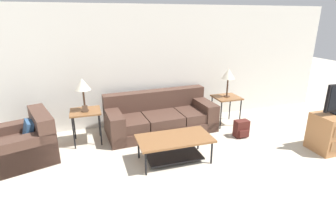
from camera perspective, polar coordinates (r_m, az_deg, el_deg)
name	(u,v)px	position (r m, az deg, el deg)	size (l,w,h in m)	color
wall_back	(154,66)	(5.90, -3.05, 8.43)	(8.89, 0.06, 2.60)	silver
couch	(160,118)	(5.62, -1.69, -2.77)	(2.33, 1.12, 0.82)	#4C3328
armchair	(26,143)	(5.15, -28.56, -7.32)	(1.20, 1.25, 0.80)	#4C3328
coffee_table	(174,144)	(4.44, 1.42, -8.39)	(1.24, 0.66, 0.44)	brown
side_table_left	(86,114)	(5.24, -17.51, -1.89)	(0.56, 0.52, 0.65)	brown
side_table_right	(226,100)	(6.01, 12.60, 1.17)	(0.56, 0.52, 0.65)	brown
table_lamp_left	(82,85)	(5.07, -18.12, 4.15)	(0.29, 0.29, 0.63)	#472D1E
table_lamp_right	(228,75)	(5.87, 12.99, 6.48)	(0.29, 0.29, 0.63)	#472D1E
backpack	(241,129)	(5.58, 15.69, -5.01)	(0.28, 0.25, 0.35)	#4C1E19
picture_frame	(85,109)	(5.12, -17.63, -0.80)	(0.10, 0.04, 0.13)	#4C3828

